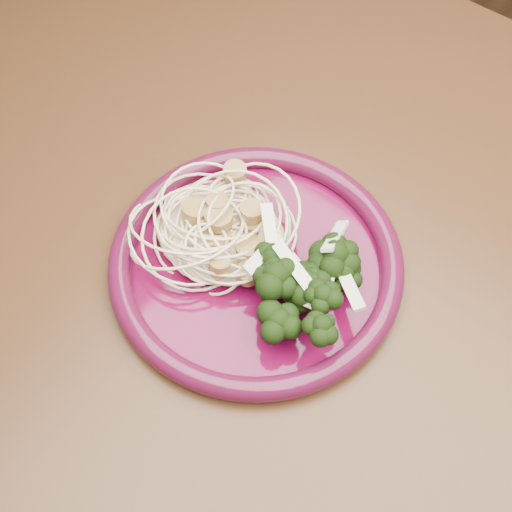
% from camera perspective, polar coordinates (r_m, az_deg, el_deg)
% --- Properties ---
extents(dining_table, '(1.20, 0.80, 0.75)m').
position_cam_1_polar(dining_table, '(0.70, 4.58, -5.38)').
color(dining_table, '#472814').
rests_on(dining_table, ground).
extents(dinner_plate, '(0.28, 0.28, 0.02)m').
position_cam_1_polar(dinner_plate, '(0.61, 0.00, -0.55)').
color(dinner_plate, '#4C0524').
rests_on(dinner_plate, dining_table).
extents(spaghetti_pile, '(0.13, 0.12, 0.03)m').
position_cam_1_polar(spaghetti_pile, '(0.62, -2.90, 2.31)').
color(spaghetti_pile, beige).
rests_on(spaghetti_pile, dinner_plate).
extents(scallop_cluster, '(0.14, 0.14, 0.04)m').
position_cam_1_polar(scallop_cluster, '(0.59, -3.04, 4.21)').
color(scallop_cluster, '#A88547').
rests_on(scallop_cluster, spaghetti_pile).
extents(broccoli_pile, '(0.09, 0.14, 0.05)m').
position_cam_1_polar(broccoli_pile, '(0.57, 3.82, -2.67)').
color(broccoli_pile, black).
rests_on(broccoli_pile, dinner_plate).
extents(onion_garnish, '(0.06, 0.09, 0.05)m').
position_cam_1_polar(onion_garnish, '(0.55, 3.99, -1.17)').
color(onion_garnish, beige).
rests_on(onion_garnish, broccoli_pile).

